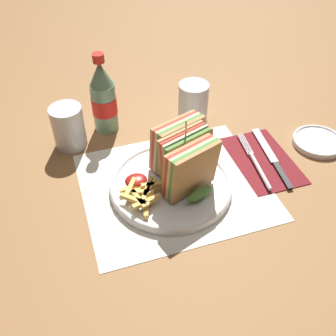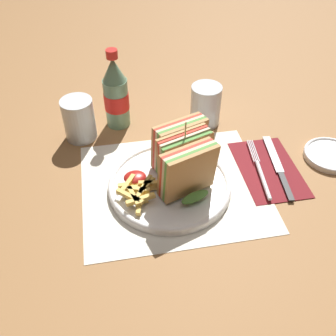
# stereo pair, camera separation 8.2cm
# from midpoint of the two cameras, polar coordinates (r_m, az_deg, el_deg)

# --- Properties ---
(ground_plane) EXTENTS (4.00, 4.00, 0.00)m
(ground_plane) POSITION_cam_midpoint_polar(r_m,az_deg,el_deg) (0.83, -0.98, -3.34)
(ground_plane) COLOR olive
(placemat) EXTENTS (0.38, 0.33, 0.00)m
(placemat) POSITION_cam_midpoint_polar(r_m,az_deg,el_deg) (0.83, -1.87, -2.70)
(placemat) COLOR silver
(placemat) RESTS_ON ground_plane
(plate_main) EXTENTS (0.26, 0.26, 0.02)m
(plate_main) POSITION_cam_midpoint_polar(r_m,az_deg,el_deg) (0.82, -2.41, -2.55)
(plate_main) COLOR white
(plate_main) RESTS_ON ground_plane
(club_sandwich) EXTENTS (0.13, 0.18, 0.15)m
(club_sandwich) POSITION_cam_midpoint_polar(r_m,az_deg,el_deg) (0.79, -0.52, 1.41)
(club_sandwich) COLOR tan
(club_sandwich) RESTS_ON plate_main
(fries_pile) EXTENTS (0.10, 0.10, 0.02)m
(fries_pile) POSITION_cam_midpoint_polar(r_m,az_deg,el_deg) (0.78, -6.65, -3.86)
(fries_pile) COLOR #E0B756
(fries_pile) RESTS_ON plate_main
(ketchup_blob) EXTENTS (0.05, 0.04, 0.02)m
(ketchup_blob) POSITION_cam_midpoint_polar(r_m,az_deg,el_deg) (0.81, -7.54, -1.94)
(ketchup_blob) COLOR maroon
(ketchup_blob) RESTS_ON plate_main
(napkin) EXTENTS (0.13, 0.20, 0.00)m
(napkin) POSITION_cam_midpoint_polar(r_m,az_deg,el_deg) (0.91, 11.07, 1.08)
(napkin) COLOR maroon
(napkin) RESTS_ON ground_plane
(fork) EXTENTS (0.03, 0.19, 0.01)m
(fork) POSITION_cam_midpoint_polar(r_m,az_deg,el_deg) (0.88, 10.24, 0.32)
(fork) COLOR silver
(fork) RESTS_ON napkin
(knife) EXTENTS (0.04, 0.21, 0.00)m
(knife) POSITION_cam_midpoint_polar(r_m,az_deg,el_deg) (0.92, 12.40, 1.44)
(knife) COLOR black
(knife) RESTS_ON napkin
(coke_bottle_near) EXTENTS (0.06, 0.06, 0.20)m
(coke_bottle_near) POSITION_cam_midpoint_polar(r_m,az_deg,el_deg) (0.96, -11.80, 9.75)
(coke_bottle_near) COLOR slate
(coke_bottle_near) RESTS_ON ground_plane
(glass_near) EXTENTS (0.07, 0.07, 0.10)m
(glass_near) POSITION_cam_midpoint_polar(r_m,az_deg,el_deg) (0.99, 1.29, 9.37)
(glass_near) COLOR silver
(glass_near) RESTS_ON ground_plane
(glass_far) EXTENTS (0.07, 0.07, 0.10)m
(glass_far) POSITION_cam_midpoint_polar(r_m,az_deg,el_deg) (0.95, -16.60, 5.29)
(glass_far) COLOR silver
(glass_far) RESTS_ON ground_plane
(side_saucer) EXTENTS (0.12, 0.12, 0.01)m
(side_saucer) POSITION_cam_midpoint_polar(r_m,az_deg,el_deg) (0.99, 18.81, 3.58)
(side_saucer) COLOR white
(side_saucer) RESTS_ON ground_plane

